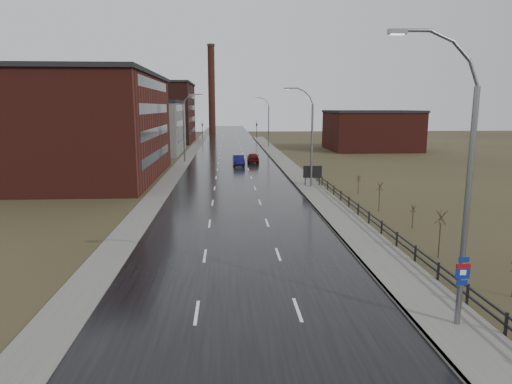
{
  "coord_description": "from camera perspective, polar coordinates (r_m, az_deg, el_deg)",
  "views": [
    {
      "loc": [
        -0.85,
        -15.38,
        9.2
      ],
      "look_at": [
        1.27,
        17.75,
        3.0
      ],
      "focal_mm": 32.0,
      "sensor_mm": 36.0,
      "label": 1
    }
  ],
  "objects": [
    {
      "name": "billboard",
      "position": [
        53.67,
        7.07,
        2.44
      ],
      "size": [
        2.18,
        0.17,
        2.47
      ],
      "color": "black",
      "rests_on": "ground"
    },
    {
      "name": "guardrail",
      "position": [
        36.49,
        14.27,
        -3.21
      ],
      "size": [
        0.1,
        53.05,
        1.1
      ],
      "color": "black",
      "rests_on": "ground"
    },
    {
      "name": "building_right",
      "position": [
        102.36,
        14.19,
        7.5
      ],
      "size": [
        18.36,
        16.32,
        8.5
      ],
      "color": "#471914",
      "rests_on": "ground"
    },
    {
      "name": "shrub_c",
      "position": [
        30.34,
        22.01,
        -4.74
      ],
      "size": [
        0.7,
        0.74,
        2.99
      ],
      "color": "#382D23",
      "rests_on": "ground"
    },
    {
      "name": "sidewalk_right",
      "position": [
        52.06,
        6.86,
        0.43
      ],
      "size": [
        3.2,
        180.0,
        0.18
      ],
      "primitive_type": "cube",
      "color": "#595651",
      "rests_on": "ground"
    },
    {
      "name": "car_far",
      "position": [
        76.52,
        -0.36,
        4.3
      ],
      "size": [
        2.1,
        4.92,
        1.66
      ],
      "primitive_type": "imported",
      "rotation": [
        0.0,
        0.0,
        3.11
      ],
      "color": "#4A0C0E",
      "rests_on": "ground"
    },
    {
      "name": "car_near",
      "position": [
        72.36,
        -2.19,
        3.92
      ],
      "size": [
        1.91,
        4.98,
        1.62
      ],
      "primitive_type": "imported",
      "rotation": [
        0.0,
        0.0,
        0.04
      ],
      "color": "#0D0C3C",
      "rests_on": "ground"
    },
    {
      "name": "streetlight_right_far",
      "position": [
        105.85,
        1.43,
        8.76
      ],
      "size": [
        3.36,
        0.28,
        11.35
      ],
      "color": "slate",
      "rests_on": "ground"
    },
    {
      "name": "road",
      "position": [
        75.94,
        -2.99,
        3.63
      ],
      "size": [
        14.0,
        300.0,
        0.06
      ],
      "primitive_type": "cube",
      "color": "black",
      "rests_on": "ground"
    },
    {
      "name": "traffic_light_right",
      "position": [
        135.74,
        0.09,
        8.64
      ],
      "size": [
        0.58,
        2.73,
        5.3
      ],
      "color": "black",
      "rests_on": "ground"
    },
    {
      "name": "streetlight_right_mid",
      "position": [
        52.33,
        6.69,
        6.83
      ],
      "size": [
        3.36,
        0.28,
        11.35
      ],
      "color": "slate",
      "rests_on": "ground"
    },
    {
      "name": "sidewalk_left",
      "position": [
        76.29,
        -9.18,
        3.56
      ],
      "size": [
        2.4,
        260.0,
        0.12
      ],
      "primitive_type": "cube",
      "color": "#595651",
      "rests_on": "ground"
    },
    {
      "name": "streetlight_main",
      "position": [
        19.96,
        24.23,
        0.58
      ],
      "size": [
        3.91,
        0.29,
        12.11
      ],
      "color": "slate",
      "rests_on": "ground"
    },
    {
      "name": "ground",
      "position": [
        17.94,
        -0.46,
        -20.28
      ],
      "size": [
        320.0,
        320.0,
        0.0
      ],
      "primitive_type": "plane",
      "color": "#2D2819",
      "rests_on": "ground"
    },
    {
      "name": "streetlight_left",
      "position": [
        77.75,
        -8.79,
        7.98
      ],
      "size": [
        3.36,
        0.28,
        11.35
      ],
      "color": "slate",
      "rests_on": "ground"
    },
    {
      "name": "warehouse_mid",
      "position": [
        95.02,
        -14.18,
        7.89
      ],
      "size": [
        16.32,
        20.4,
        10.5
      ],
      "color": "slate",
      "rests_on": "ground"
    },
    {
      "name": "shrub_d",
      "position": [
        37.02,
        19.02,
        -2.86
      ],
      "size": [
        0.44,
        0.46,
        1.82
      ],
      "color": "#382D23",
      "rests_on": "ground"
    },
    {
      "name": "smokestack",
      "position": [
        165.58,
        -5.57,
        12.71
      ],
      "size": [
        2.7,
        2.7,
        30.7
      ],
      "color": "#331611",
      "rests_on": "ground"
    },
    {
      "name": "warehouse_far",
      "position": [
        125.36,
        -14.03,
        9.61
      ],
      "size": [
        26.52,
        24.48,
        15.5
      ],
      "color": "#331611",
      "rests_on": "ground"
    },
    {
      "name": "warehouse_near",
      "position": [
        63.7,
        -22.29,
        7.61
      ],
      "size": [
        22.44,
        28.56,
        13.5
      ],
      "color": "#471914",
      "rests_on": "ground"
    },
    {
      "name": "shrub_e",
      "position": [
        42.09,
        15.18,
        -0.46
      ],
      "size": [
        0.63,
        0.66,
        2.65
      ],
      "color": "#382D23",
      "rests_on": "ground"
    },
    {
      "name": "traffic_light_left",
      "position": [
        135.64,
        -6.75,
        8.57
      ],
      "size": [
        0.58,
        2.73,
        5.3
      ],
      "color": "black",
      "rests_on": "ground"
    },
    {
      "name": "shrub_f",
      "position": [
        50.15,
        12.68,
        0.98
      ],
      "size": [
        0.48,
        0.5,
        2.0
      ],
      "color": "#382D23",
      "rests_on": "ground"
    },
    {
      "name": "curb_right",
      "position": [
        51.81,
        5.21,
        0.41
      ],
      "size": [
        0.16,
        180.0,
        0.18
      ],
      "primitive_type": "cube",
      "color": "slate",
      "rests_on": "ground"
    }
  ]
}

